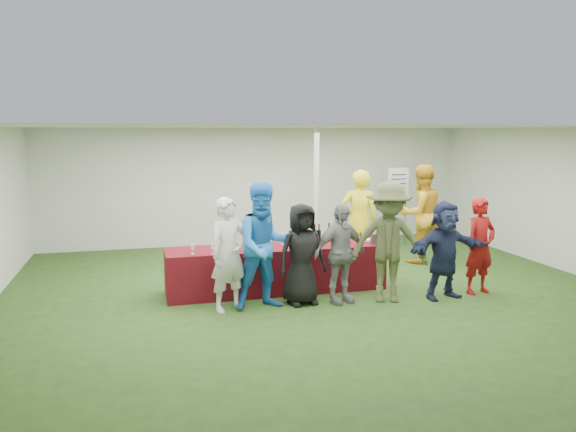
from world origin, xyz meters
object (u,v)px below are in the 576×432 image
object	(u,v)px
serving_table	(276,269)
customer_3	(340,253)
staff_pourer	(359,221)
customer_6	(480,246)
dump_bucket	(376,239)
customer_0	(229,255)
staff_back	(421,214)
customer_1	(265,246)
customer_5	(444,250)
wine_list_sign	(398,189)
customer_4	(388,242)
customer_2	(302,254)

from	to	relation	value
serving_table	customer_3	bearing A→B (deg)	-47.46
staff_pourer	customer_6	distance (m)	2.28
dump_bucket	customer_0	size ratio (longest dim) A/B	0.13
customer_3	staff_back	bearing A→B (deg)	26.32
customer_3	customer_6	distance (m)	2.38
customer_0	customer_1	distance (m)	0.55
customer_3	customer_5	world-z (taller)	customer_5
customer_5	staff_pourer	bearing A→B (deg)	100.97
customer_1	customer_6	bearing A→B (deg)	-7.98
customer_3	customer_5	distance (m)	1.68
wine_list_sign	customer_4	size ratio (longest dim) A/B	0.96
wine_list_sign	staff_pourer	size ratio (longest dim) A/B	0.93
customer_4	staff_back	bearing A→B (deg)	70.31
serving_table	customer_4	bearing A→B (deg)	-33.00
dump_bucket	customer_6	world-z (taller)	customer_6
customer_2	customer_4	distance (m)	1.35
serving_table	dump_bucket	distance (m)	1.75
customer_6	wine_list_sign	bearing A→B (deg)	72.70
wine_list_sign	staff_back	xyz separation A→B (m)	(-0.25, -1.55, -0.33)
dump_bucket	customer_3	distance (m)	1.10
dump_bucket	staff_pourer	size ratio (longest dim) A/B	0.11
customer_1	customer_5	xyz separation A→B (m)	(2.84, -0.24, -0.17)
serving_table	customer_4	xyz separation A→B (m)	(1.54, -1.00, 0.56)
staff_back	customer_5	bearing A→B (deg)	64.48
dump_bucket	wine_list_sign	xyz separation A→B (m)	(1.86, 3.02, 0.48)
staff_pourer	customer_0	distance (m)	3.16
customer_3	customer_2	bearing A→B (deg)	156.57
customer_4	customer_5	world-z (taller)	customer_4
wine_list_sign	customer_3	world-z (taller)	wine_list_sign
customer_3	customer_4	bearing A→B (deg)	-24.16
staff_back	customer_3	world-z (taller)	staff_back
wine_list_sign	customer_6	xyz separation A→B (m)	(-0.36, -3.78, -0.53)
wine_list_sign	customer_5	xyz separation A→B (m)	(-1.07, -3.88, -0.54)
dump_bucket	wine_list_sign	bearing A→B (deg)	58.46
staff_back	customer_1	xyz separation A→B (m)	(-3.66, -2.09, -0.04)
customer_1	customer_4	bearing A→B (deg)	-10.68
customer_1	staff_pourer	bearing A→B (deg)	31.78
customer_3	customer_6	world-z (taller)	customer_6
serving_table	dump_bucket	world-z (taller)	dump_bucket
staff_pourer	customer_2	bearing A→B (deg)	60.21
staff_back	customer_2	distance (m)	3.68
customer_0	customer_4	bearing A→B (deg)	-28.26
dump_bucket	serving_table	bearing A→B (deg)	172.53
customer_4	customer_6	bearing A→B (deg)	19.00
serving_table	customer_6	xyz separation A→B (m)	(3.17, -0.97, 0.41)
staff_back	customer_5	world-z (taller)	staff_back
serving_table	customer_5	distance (m)	2.72
serving_table	wine_list_sign	xyz separation A→B (m)	(3.53, 2.80, 0.94)
customer_5	wine_list_sign	bearing A→B (deg)	65.96
wine_list_sign	customer_5	distance (m)	4.06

